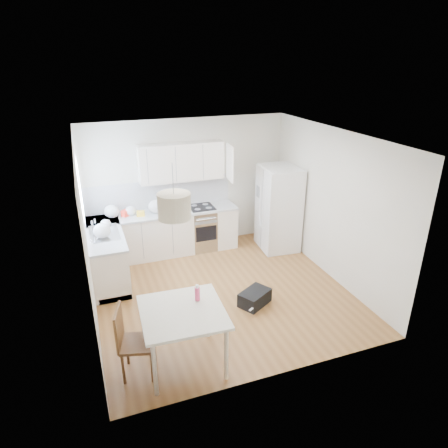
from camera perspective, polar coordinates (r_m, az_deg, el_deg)
name	(u,v)px	position (r m, az deg, el deg)	size (l,w,h in m)	color
floor	(222,292)	(7.09, -0.31, -9.63)	(4.20, 4.20, 0.00)	brown
ceiling	(221,137)	(6.08, -0.37, 12.36)	(4.20, 4.20, 0.00)	white
wall_back	(188,184)	(8.36, -5.23, 5.67)	(4.20, 4.20, 0.00)	beige
wall_left	(86,239)	(6.14, -19.12, -2.08)	(4.20, 4.20, 0.00)	beige
wall_right	(332,205)	(7.39, 15.19, 2.62)	(4.20, 4.20, 0.00)	beige
window_glassblock	(81,190)	(7.09, -19.81, 4.60)	(0.02, 1.00, 1.00)	#BFE0F9
cabinets_back	(165,234)	(8.28, -8.47, -1.40)	(3.00, 0.60, 0.88)	white
cabinets_left	(107,256)	(7.62, -16.36, -4.38)	(0.60, 1.80, 0.88)	white
counter_back	(163,213)	(8.10, -8.65, 1.56)	(3.02, 0.64, 0.04)	#B5B8BA
counter_left	(104,233)	(7.43, -16.75, -1.22)	(0.64, 1.82, 0.04)	#B5B8BA
backsplash_back	(159,194)	(8.27, -9.20, 4.26)	(3.00, 0.01, 0.58)	white
backsplash_left	(84,219)	(7.31, -19.31, 0.69)	(0.01, 1.80, 0.58)	white
upper_cabinets	(181,162)	(8.03, -6.10, 8.81)	(1.70, 0.32, 0.75)	white
range_oven	(202,229)	(8.45, -3.17, -0.65)	(0.50, 0.61, 0.88)	#B0B3B5
sink	(104,233)	(7.37, -16.74, -1.27)	(0.50, 0.80, 0.16)	#B0B3B5
refrigerator	(279,208)	(8.41, 7.86, 2.26)	(0.84, 0.88, 1.76)	white
dining_table	(183,317)	(5.25, -5.90, -13.08)	(1.11, 1.11, 0.83)	beige
dining_chair	(138,342)	(5.34, -12.24, -16.12)	(0.42, 0.42, 0.99)	#4A3016
drink_bottle	(197,293)	(5.32, -3.84, -9.75)	(0.07, 0.07, 0.23)	#DF3D71
gym_bag	(255,298)	(6.73, 4.41, -10.46)	(0.52, 0.34, 0.24)	black
pendant_lamp	(174,206)	(4.74, -7.13, 2.57)	(0.40, 0.40, 0.31)	beige
grocery_bag_a	(112,211)	(7.98, -15.76, 1.74)	(0.29, 0.24, 0.26)	white
grocery_bag_b	(131,211)	(8.02, -13.20, 1.84)	(0.21, 0.18, 0.19)	white
grocery_bag_c	(156,206)	(8.03, -9.70, 2.49)	(0.31, 0.26, 0.28)	white
grocery_bag_d	(106,224)	(7.53, -16.55, 0.01)	(0.19, 0.16, 0.17)	white
grocery_bag_e	(102,231)	(7.14, -17.04, -0.92)	(0.29, 0.25, 0.26)	white
snack_orange	(172,207)	(8.18, -7.39, 2.40)	(0.16, 0.10, 0.11)	#E25714
snack_yellow	(141,214)	(7.96, -11.80, 1.48)	(0.15, 0.10, 0.10)	gold
snack_red	(126,213)	(8.03, -13.81, 1.56)	(0.18, 0.11, 0.12)	red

